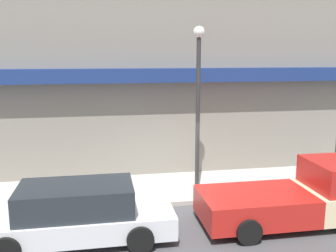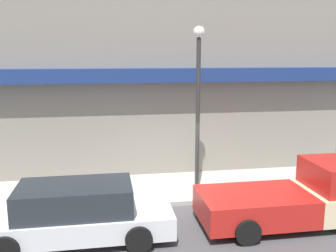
# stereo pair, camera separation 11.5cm
# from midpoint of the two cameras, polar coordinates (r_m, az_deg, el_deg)

# --- Properties ---
(ground_plane) EXTENTS (80.00, 80.00, 0.00)m
(ground_plane) POSITION_cam_midpoint_polar(r_m,az_deg,el_deg) (11.99, 1.33, -12.08)
(ground_plane) COLOR #424244
(sidewalk) EXTENTS (36.00, 2.91, 0.14)m
(sidewalk) POSITION_cam_midpoint_polar(r_m,az_deg,el_deg) (13.30, 0.08, -9.41)
(sidewalk) COLOR #ADA89E
(sidewalk) RESTS_ON ground
(building) EXTENTS (19.80, 3.80, 10.05)m
(building) POSITION_cam_midpoint_polar(r_m,az_deg,el_deg) (15.39, -1.93, 12.09)
(building) COLOR gray
(building) RESTS_ON ground
(pickup_truck) EXTENTS (5.02, 2.13, 1.73)m
(pickup_truck) POSITION_cam_midpoint_polar(r_m,az_deg,el_deg) (11.26, 19.35, -10.11)
(pickup_truck) COLOR beige
(pickup_truck) RESTS_ON ground
(parked_car) EXTENTS (4.88, 1.98, 1.47)m
(parked_car) POSITION_cam_midpoint_polar(r_m,az_deg,el_deg) (9.96, -14.06, -12.84)
(parked_car) COLOR silver
(parked_car) RESTS_ON ground
(fire_hydrant) EXTENTS (0.19, 0.19, 0.62)m
(fire_hydrant) POSITION_cam_midpoint_polar(r_m,az_deg,el_deg) (12.10, -15.75, -9.97)
(fire_hydrant) COLOR red
(fire_hydrant) RESTS_ON sidewalk
(street_lamp) EXTENTS (0.36, 0.36, 5.40)m
(street_lamp) POSITION_cam_midpoint_polar(r_m,az_deg,el_deg) (12.04, 4.34, 5.36)
(street_lamp) COLOR #2D2D2D
(street_lamp) RESTS_ON sidewalk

